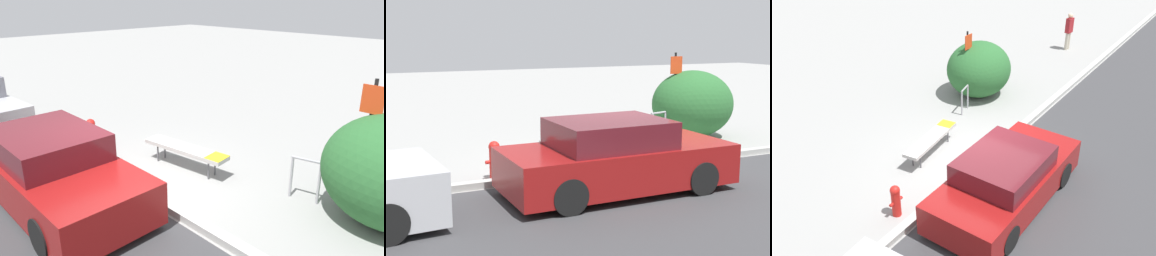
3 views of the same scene
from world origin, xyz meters
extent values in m
plane|color=gray|center=(0.00, 0.00, 0.00)|extent=(60.00, 60.00, 0.00)
cube|color=#A8A8A3|center=(0.00, 0.00, 0.07)|extent=(60.00, 0.20, 0.13)
cylinder|color=#515156|center=(-0.78, 1.15, 0.20)|extent=(0.04, 0.04, 0.40)
cylinder|color=#515156|center=(0.62, 1.33, 0.20)|extent=(0.04, 0.04, 0.40)
cylinder|color=#515156|center=(-0.81, 1.38, 0.20)|extent=(0.04, 0.04, 0.40)
cylinder|color=#515156|center=(0.59, 1.56, 0.20)|extent=(0.04, 0.04, 0.40)
cube|color=#B2B2AD|center=(-0.09, 1.35, 0.44)|extent=(2.04, 0.67, 0.09)
cube|color=yellow|center=(0.72, 1.46, 0.49)|extent=(0.41, 0.45, 0.01)
cylinder|color=#99999E|center=(2.14, 1.93, 0.40)|extent=(0.05, 0.05, 0.80)
cylinder|color=#99999E|center=(2.62, 2.04, 0.40)|extent=(0.05, 0.05, 0.80)
cylinder|color=#99999E|center=(2.38, 1.98, 0.80)|extent=(0.55, 0.18, 0.05)
cylinder|color=black|center=(3.16, 2.43, 1.15)|extent=(0.06, 0.06, 2.30)
cube|color=red|center=(3.16, 2.39, 1.97)|extent=(0.36, 0.02, 0.46)
cylinder|color=red|center=(-2.42, 0.44, 0.30)|extent=(0.20, 0.20, 0.60)
sphere|color=red|center=(-2.42, 0.44, 0.66)|extent=(0.22, 0.22, 0.22)
cylinder|color=red|center=(-2.56, 0.44, 0.36)|extent=(0.08, 0.07, 0.07)
cylinder|color=red|center=(-2.28, 0.44, 0.36)|extent=(0.08, 0.07, 0.07)
cylinder|color=black|center=(0.61, -0.48, 0.30)|extent=(0.60, 0.18, 0.60)
cylinder|color=black|center=(0.61, -2.06, 0.30)|extent=(0.60, 0.18, 0.60)
cylinder|color=black|center=(-1.94, -0.46, 0.30)|extent=(0.60, 0.18, 0.60)
cube|color=maroon|center=(-0.67, -1.26, 0.49)|extent=(4.13, 1.74, 0.71)
cube|color=#59171F|center=(-0.83, -1.26, 1.08)|extent=(1.98, 1.56, 0.50)
cylinder|color=black|center=(-4.77, -0.38, 0.30)|extent=(0.61, 0.22, 0.60)
camera|label=1|loc=(5.30, -3.63, 3.53)|focal=35.00mm
camera|label=2|loc=(-5.23, -9.35, 2.83)|focal=50.00mm
camera|label=3|loc=(-7.42, -4.82, 6.27)|focal=40.00mm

